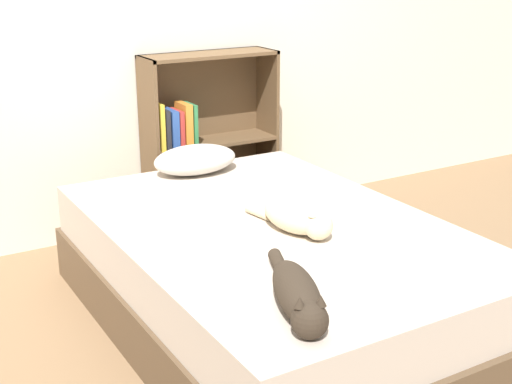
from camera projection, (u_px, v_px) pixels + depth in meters
ground_plane at (273, 324)px, 3.19m from camera, size 8.00×8.00×0.00m
wall_back at (139, 15)px, 3.95m from camera, size 8.00×0.06×2.50m
bed at (274, 276)px, 3.11m from camera, size 1.35×2.01×0.48m
pillow at (195, 160)px, 3.71m from camera, size 0.45×0.28×0.15m
cat_light at (296, 216)px, 2.93m from camera, size 0.23×0.49×0.15m
cat_dark at (298, 295)px, 2.28m from camera, size 0.31×0.60×0.14m
bookshelf at (202, 138)px, 4.22m from camera, size 0.79×0.26×1.04m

